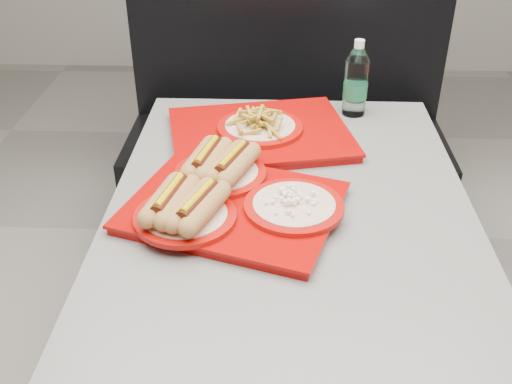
{
  "coord_description": "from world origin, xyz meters",
  "views": [
    {
      "loc": [
        -0.04,
        -1.18,
        1.57
      ],
      "look_at": [
        -0.08,
        -0.01,
        0.83
      ],
      "focal_mm": 42.0,
      "sensor_mm": 36.0,
      "label": 1
    }
  ],
  "objects_px": {
    "booth_bench": "(286,139)",
    "water_bottle": "(356,83)",
    "tray_far": "(260,130)",
    "tray_near": "(226,196)",
    "diner_table": "(289,271)"
  },
  "relations": [
    {
      "from": "booth_bench",
      "to": "water_bottle",
      "type": "distance_m",
      "value": 0.7
    },
    {
      "from": "booth_bench",
      "to": "tray_far",
      "type": "relative_size",
      "value": 2.28
    },
    {
      "from": "booth_bench",
      "to": "tray_near",
      "type": "bearing_deg",
      "value": -98.36
    },
    {
      "from": "tray_far",
      "to": "water_bottle",
      "type": "xyz_separation_m",
      "value": [
        0.29,
        0.19,
        0.08
      ]
    },
    {
      "from": "diner_table",
      "to": "tray_near",
      "type": "xyz_separation_m",
      "value": [
        -0.16,
        0.03,
        0.2
      ]
    },
    {
      "from": "booth_bench",
      "to": "water_bottle",
      "type": "height_order",
      "value": "booth_bench"
    },
    {
      "from": "booth_bench",
      "to": "tray_near",
      "type": "distance_m",
      "value": 1.14
    },
    {
      "from": "diner_table",
      "to": "water_bottle",
      "type": "relative_size",
      "value": 5.85
    },
    {
      "from": "diner_table",
      "to": "water_bottle",
      "type": "height_order",
      "value": "water_bottle"
    },
    {
      "from": "booth_bench",
      "to": "tray_far",
      "type": "distance_m",
      "value": 0.78
    },
    {
      "from": "tray_near",
      "to": "water_bottle",
      "type": "distance_m",
      "value": 0.68
    },
    {
      "from": "booth_bench",
      "to": "tray_far",
      "type": "bearing_deg",
      "value": -97.35
    },
    {
      "from": "water_bottle",
      "to": "booth_bench",
      "type": "bearing_deg",
      "value": 112.83
    },
    {
      "from": "water_bottle",
      "to": "tray_near",
      "type": "bearing_deg",
      "value": -122.38
    },
    {
      "from": "tray_near",
      "to": "water_bottle",
      "type": "xyz_separation_m",
      "value": [
        0.36,
        0.57,
        0.07
      ]
    }
  ]
}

